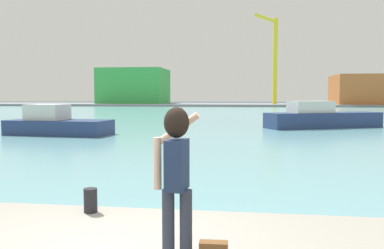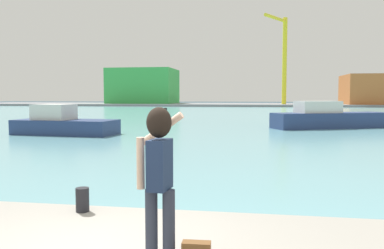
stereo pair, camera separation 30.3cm
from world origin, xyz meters
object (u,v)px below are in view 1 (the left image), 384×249
Objects in this scene: harbor_bollard at (91,200)px; boat_moored at (57,124)px; warehouse_left at (134,86)px; port_crane at (273,54)px; boat_moored_2 at (321,118)px; warehouse_right at (362,90)px; person_photographer at (176,168)px.

boat_moored reaches higher than harbor_bollard.
warehouse_left is 35.59m from port_crane.
boat_moored is 0.72× the size of boat_moored_2.
harbor_bollard is 0.03× the size of warehouse_right.
harbor_bollard is 0.04× the size of boat_moored_2.
port_crane is at bearing 2.11° from person_photographer.
port_crane reaches higher than boat_moored.
port_crane reaches higher than warehouse_right.
person_photographer reaches higher than boat_moored_2.
port_crane is (8.29, 85.29, 11.13)m from harbor_bollard.
person_photographer is at bearing -106.53° from warehouse_right.
warehouse_left reaches higher than boat_moored_2.
warehouse_right is at bearing -10.08° from person_photographer.
boat_moored is 0.34× the size of port_crane.
warehouse_right reaches higher than harbor_bollard.
person_photographer is 97.72m from warehouse_left.
person_photographer is 27.18m from boat_moored_2.
harbor_bollard is at bearing -56.57° from boat_moored.
boat_moored_2 is at bearing 72.04° from harbor_bollard.
warehouse_left is (-33.98, 67.26, 4.10)m from boat_moored_2.
warehouse_right is at bearing 67.40° from boat_moored.
warehouse_right is at bearing -3.60° from warehouse_left.
person_photographer is at bearing -44.48° from harbor_bollard.
port_crane is (0.26, 60.53, 11.12)m from boat_moored_2.
person_photographer is 4.51× the size of harbor_bollard.
warehouse_left is at bearing 176.40° from warehouse_right.
boat_moored is at bearing -104.34° from port_crane.
boat_moored is (-9.16, 17.03, -0.07)m from harbor_bollard.
boat_moored_2 is at bearing -63.20° from warehouse_left.
port_crane reaches higher than boat_moored_2.
boat_moored is 76.96m from warehouse_left.
harbor_bollard is 95.70m from warehouse_left.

